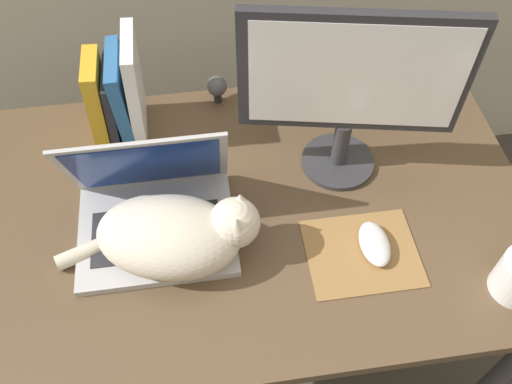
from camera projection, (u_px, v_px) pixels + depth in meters
name	position (u px, v px, depth m)	size (l,w,h in m)	color
desk	(244.00, 226.00, 1.23)	(1.25, 0.76, 0.70)	brown
laptop	(154.00, 210.00, 1.10)	(0.32, 0.26, 0.25)	#B7B7BC
cat	(176.00, 234.00, 1.05)	(0.41, 0.25, 0.15)	beige
external_monitor	(351.00, 88.00, 1.06)	(0.44, 0.17, 0.40)	#333338
mousepad	(362.00, 253.00, 1.10)	(0.23, 0.19, 0.00)	olive
computer_mouse	(375.00, 244.00, 1.09)	(0.06, 0.11, 0.03)	silver
book_row	(118.00, 95.00, 1.22)	(0.13, 0.16, 0.26)	gold
webcam	(217.00, 87.00, 1.33)	(0.05, 0.05, 0.08)	#232328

